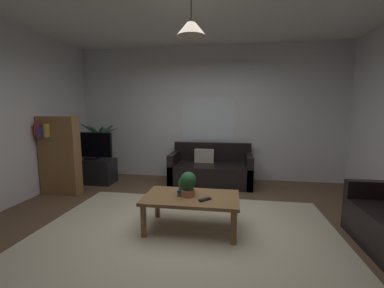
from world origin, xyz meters
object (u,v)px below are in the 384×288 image
(book_on_table_2, at_px, (183,191))
(remote_on_table_0, at_px, (205,199))
(coffee_table, at_px, (191,201))
(potted_palm_corner, at_px, (100,149))
(book_on_table_1, at_px, (183,193))
(couch_under_window, at_px, (211,171))
(potted_plant_on_table, at_px, (187,183))
(pendant_lamp, at_px, (191,27))
(tv_stand, at_px, (93,171))
(bookshelf_corner, at_px, (59,155))
(tv, at_px, (91,145))
(book_on_table_0, at_px, (183,194))

(book_on_table_2, relative_size, remote_on_table_0, 0.75)
(coffee_table, bearing_deg, potted_palm_corner, 137.46)
(book_on_table_1, bearing_deg, book_on_table_2, 161.40)
(couch_under_window, relative_size, potted_palm_corner, 1.26)
(book_on_table_1, relative_size, potted_plant_on_table, 0.40)
(couch_under_window, relative_size, pendant_lamp, 3.17)
(book_on_table_2, bearing_deg, remote_on_table_0, -23.60)
(book_on_table_1, distance_m, potted_plant_on_table, 0.13)
(couch_under_window, distance_m, tv_stand, 2.46)
(tv_stand, distance_m, pendant_lamp, 3.66)
(remote_on_table_0, bearing_deg, pendant_lamp, -167.46)
(remote_on_table_0, height_order, potted_palm_corner, potted_palm_corner)
(couch_under_window, xyz_separation_m, book_on_table_2, (-0.19, -2.00, 0.23))
(potted_plant_on_table, xyz_separation_m, tv_stand, (-2.31, 1.69, -0.35))
(coffee_table, bearing_deg, pendant_lamp, -90.00)
(pendant_lamp, bearing_deg, potted_plant_on_table, 156.25)
(pendant_lamp, bearing_deg, potted_palm_corner, 137.46)
(coffee_table, relative_size, book_on_table_1, 9.52)
(book_on_table_1, distance_m, bookshelf_corner, 2.65)
(coffee_table, height_order, remote_on_table_0, remote_on_table_0)
(book_on_table_2, xyz_separation_m, bookshelf_corner, (-2.43, 0.98, 0.21))
(book_on_table_2, distance_m, potted_palm_corner, 3.28)
(remote_on_table_0, xyz_separation_m, potted_plant_on_table, (-0.24, 0.14, 0.15))
(coffee_table, xyz_separation_m, bookshelf_corner, (-2.55, 0.99, 0.34))
(remote_on_table_0, bearing_deg, book_on_table_1, -158.10)
(tv, bearing_deg, coffee_table, -35.71)
(book_on_table_2, relative_size, tv, 0.13)
(tv, height_order, potted_palm_corner, potted_palm_corner)
(book_on_table_1, bearing_deg, tv_stand, 142.83)
(couch_under_window, relative_size, coffee_table, 1.38)
(coffee_table, bearing_deg, book_on_table_2, 175.70)
(book_on_table_0, relative_size, potted_palm_corner, 0.10)
(coffee_table, bearing_deg, remote_on_table_0, -33.13)
(potted_plant_on_table, bearing_deg, tv_stand, 143.70)
(coffee_table, height_order, potted_palm_corner, potted_palm_corner)
(bookshelf_corner, relative_size, pendant_lamp, 2.72)
(tv, bearing_deg, tv_stand, 90.00)
(book_on_table_0, xyz_separation_m, book_on_table_1, (0.00, -0.00, 0.02))
(book_on_table_2, xyz_separation_m, potted_plant_on_table, (0.06, 0.01, 0.10))
(remote_on_table_0, bearing_deg, coffee_table, -167.46)
(remote_on_table_0, distance_m, tv_stand, 3.15)
(tv_stand, bearing_deg, remote_on_table_0, -35.85)
(remote_on_table_0, relative_size, potted_plant_on_table, 0.52)
(potted_palm_corner, height_order, pendant_lamp, pendant_lamp)
(book_on_table_1, bearing_deg, potted_palm_corner, 136.34)
(couch_under_window, xyz_separation_m, remote_on_table_0, (0.10, -2.13, 0.17))
(tv, bearing_deg, pendant_lamp, -35.71)
(tv, xyz_separation_m, potted_palm_corner, (-0.12, 0.58, -0.17))
(coffee_table, xyz_separation_m, book_on_table_1, (-0.10, 0.01, 0.10))
(coffee_table, relative_size, pendant_lamp, 2.30)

